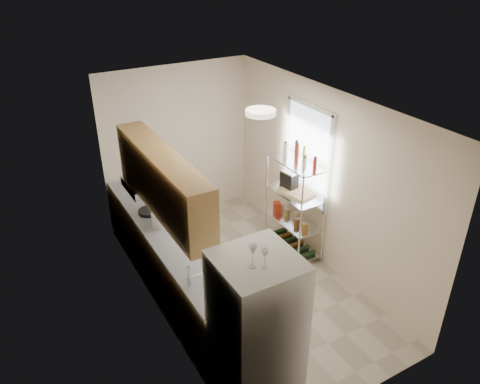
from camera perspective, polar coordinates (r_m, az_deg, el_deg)
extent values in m
cube|color=#B7AB94|center=(6.69, 0.68, -10.94)|extent=(2.50, 4.40, 0.01)
cube|color=white|center=(5.43, 0.84, 10.93)|extent=(2.50, 4.40, 0.01)
cube|color=#EEDDC6|center=(7.74, -7.59, 5.82)|extent=(2.50, 0.01, 2.60)
cube|color=#EEDDC6|center=(4.54, 15.40, -13.03)|extent=(2.50, 0.01, 2.60)
cube|color=#EEDDC6|center=(5.51, -10.60, -4.31)|extent=(0.01, 4.40, 2.60)
cube|color=#EEDDC6|center=(6.61, 10.18, 1.52)|extent=(0.01, 4.40, 2.60)
cube|color=tan|center=(6.43, -8.48, -8.24)|extent=(0.60, 3.48, 0.86)
cube|color=gray|center=(6.18, -8.64, -4.84)|extent=(0.63, 3.51, 0.04)
cube|color=#B7BABC|center=(5.31, -4.28, -10.87)|extent=(0.52, 0.44, 0.04)
cube|color=#B7BABC|center=(7.57, -10.46, -2.06)|extent=(0.01, 0.55, 0.72)
cube|color=tan|center=(5.40, -9.46, 1.30)|extent=(0.33, 2.20, 0.72)
cube|color=#B7BABC|center=(6.28, -11.36, 0.86)|extent=(0.50, 0.60, 0.12)
cube|color=white|center=(6.73, 8.29, 4.54)|extent=(0.06, 1.00, 1.46)
cube|color=silver|center=(7.28, 6.36, -6.45)|extent=(0.45, 0.90, 0.02)
cube|color=silver|center=(7.03, 6.55, -3.43)|extent=(0.45, 0.90, 0.02)
cube|color=silver|center=(6.81, 6.76, -0.21)|extent=(0.45, 0.90, 0.02)
cube|color=silver|center=(6.59, 7.00, 3.62)|extent=(0.45, 0.90, 0.02)
cylinder|color=silver|center=(6.51, 7.38, -3.99)|extent=(0.02, 0.02, 1.55)
cylinder|color=silver|center=(7.12, 3.21, -0.75)|extent=(0.02, 0.02, 1.55)
cylinder|color=silver|center=(6.74, 10.30, -3.00)|extent=(0.02, 0.02, 1.55)
cylinder|color=silver|center=(7.34, 6.01, 0.05)|extent=(0.02, 0.02, 1.55)
cylinder|color=white|center=(5.20, 2.54, 9.70)|extent=(0.34, 0.34, 0.05)
cube|color=silver|center=(4.70, 1.93, -16.95)|extent=(0.73, 0.73, 1.78)
cylinder|color=silver|center=(6.24, -9.61, -3.32)|extent=(0.24, 0.24, 0.20)
cylinder|color=black|center=(6.59, -11.07, -2.35)|extent=(0.35, 0.35, 0.05)
cylinder|color=black|center=(6.58, -9.94, -2.36)|extent=(0.22, 0.22, 0.04)
cube|color=tan|center=(6.81, 7.09, 0.06)|extent=(0.47, 0.55, 0.03)
cube|color=black|center=(6.85, 6.02, 1.45)|extent=(0.20, 0.26, 0.28)
cube|color=#9F2513|center=(7.18, 4.56, -1.82)|extent=(0.13, 0.16, 0.15)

